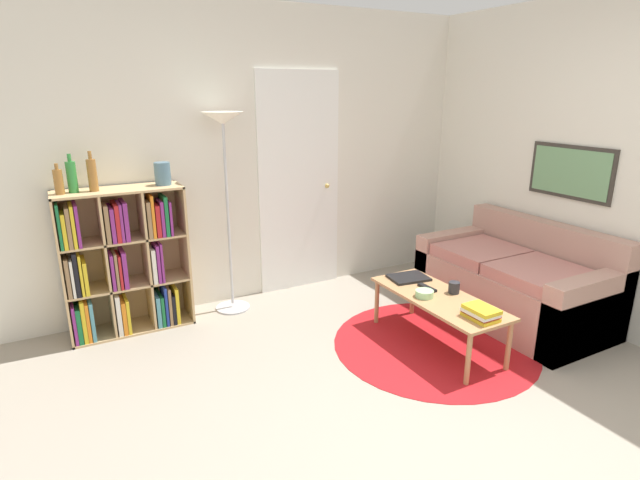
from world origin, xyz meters
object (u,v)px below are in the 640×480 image
object	(u,v)px
couch	(517,283)
bottle_middle	(72,177)
bookshelf	(122,263)
cup	(454,288)
coffee_table	(438,301)
vase_on_shelf	(163,174)
laptop	(409,278)
bottle_right	(92,175)
bowl	(424,294)
floor_lamp	(224,145)
bottle_left	(59,182)

from	to	relation	value
couch	bottle_middle	world-z (taller)	bottle_middle
bookshelf	couch	world-z (taller)	bookshelf
cup	coffee_table	bearing A→B (deg)	177.10
coffee_table	vase_on_shelf	size ratio (longest dim) A/B	6.32
bottle_middle	vase_on_shelf	bearing A→B (deg)	-0.36
bottle_middle	vase_on_shelf	world-z (taller)	bottle_middle
laptop	bottle_right	world-z (taller)	bottle_right
bowl	bottle_right	xyz separation A→B (m)	(-2.06, 1.34, 0.86)
cup	bottle_middle	size ratio (longest dim) A/B	0.32
laptop	couch	bearing A→B (deg)	-18.73
couch	bottle_right	world-z (taller)	bottle_right
floor_lamp	bottle_middle	distance (m)	1.15
bowl	vase_on_shelf	world-z (taller)	vase_on_shelf
bowl	cup	xyz separation A→B (m)	(0.24, -0.05, 0.02)
bottle_middle	vase_on_shelf	xyz separation A→B (m)	(0.64, -0.00, -0.03)
floor_lamp	bottle_left	xyz separation A→B (m)	(-1.23, 0.00, -0.19)
bowl	bottle_right	bearing A→B (deg)	146.85
cup	bookshelf	bearing A→B (deg)	147.11
bottle_left	laptop	bearing A→B (deg)	-22.17
bottle_middle	bottle_left	bearing A→B (deg)	-163.55
laptop	vase_on_shelf	world-z (taller)	vase_on_shelf
floor_lamp	cup	bearing A→B (deg)	-46.83
laptop	bottle_left	xyz separation A→B (m)	(-2.41, 0.98, 0.84)
bookshelf	cup	size ratio (longest dim) A/B	13.08
laptop	vase_on_shelf	size ratio (longest dim) A/B	1.88
floor_lamp	bookshelf	bearing A→B (deg)	178.54
bottle_left	vase_on_shelf	distance (m)	0.73
vase_on_shelf	cup	bearing A→B (deg)	-38.03
laptop	vase_on_shelf	xyz separation A→B (m)	(-1.68, 1.01, 0.84)
couch	cup	bearing A→B (deg)	-173.85
bookshelf	couch	size ratio (longest dim) A/B	0.75
floor_lamp	laptop	world-z (taller)	floor_lamp
bottle_middle	cup	bearing A→B (deg)	-30.06
couch	bottle_right	xyz separation A→B (m)	(-3.11, 1.31, 0.99)
laptop	bottle_middle	bearing A→B (deg)	156.50
floor_lamp	coffee_table	size ratio (longest dim) A/B	1.52
bowl	cup	world-z (taller)	cup
laptop	bottle_right	distance (m)	2.56
bookshelf	cup	xyz separation A→B (m)	(2.17, -1.40, -0.12)
bottle_right	bowl	bearing A→B (deg)	-33.15
cup	bottle_middle	bearing A→B (deg)	149.94
floor_lamp	bottle_right	xyz separation A→B (m)	(-1.01, 0.01, -0.16)
couch	bottle_left	world-z (taller)	bottle_left
bookshelf	coffee_table	distance (m)	2.47
bookshelf	floor_lamp	world-z (taller)	floor_lamp
laptop	bowl	distance (m)	0.38
coffee_table	bottle_left	size ratio (longest dim) A/B	5.07
laptop	coffee_table	bearing A→B (deg)	-93.97
couch	bookshelf	bearing A→B (deg)	156.17
bookshelf	laptop	bearing A→B (deg)	-26.00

